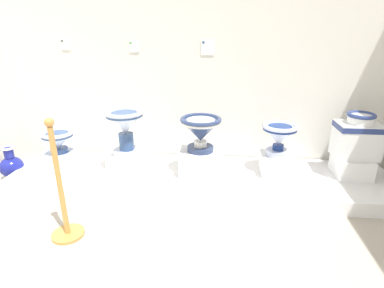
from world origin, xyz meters
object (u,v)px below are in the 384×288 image
(antique_toilet_tall_cobalt, at_px, (201,129))
(stanchion_post_near_left, at_px, (63,203))
(decorative_vase_spare, at_px, (12,166))
(antique_toilet_squat_floral, at_px, (125,125))
(plinth_block_slender_white, at_px, (61,160))
(info_placard_third, at_px, (208,47))
(plinth_block_broad_patterned, at_px, (276,164))
(antique_toilet_leftmost, at_px, (357,136))
(plinth_block_squat_floral, at_px, (128,163))
(plinth_block_tall_cobalt, at_px, (200,162))
(antique_toilet_broad_patterned, at_px, (279,135))
(antique_toilet_slender_white, at_px, (58,142))
(info_placard_second, at_px, (134,46))
(info_placard_first, at_px, (65,44))
(plinth_block_leftmost, at_px, (351,166))

(antique_toilet_tall_cobalt, xyz_separation_m, stanchion_post_near_left, (-0.96, -0.89, -0.32))
(decorative_vase_spare, relative_size, stanchion_post_near_left, 0.39)
(antique_toilet_squat_floral, xyz_separation_m, decorative_vase_spare, (-1.25, -0.02, -0.48))
(plinth_block_slender_white, height_order, info_placard_third, info_placard_third)
(plinth_block_slender_white, xyz_separation_m, stanchion_post_near_left, (0.54, -1.00, 0.11))
(plinth_block_broad_patterned, bearing_deg, antique_toilet_leftmost, 1.37)
(plinth_block_squat_floral, height_order, antique_toilet_leftmost, antique_toilet_leftmost)
(plinth_block_slender_white, relative_size, plinth_block_tall_cobalt, 0.75)
(antique_toilet_broad_patterned, relative_size, stanchion_post_near_left, 0.36)
(info_placard_third, distance_m, stanchion_post_near_left, 1.99)
(plinth_block_squat_floral, xyz_separation_m, plinth_block_tall_cobalt, (0.73, 0.01, 0.03))
(antique_toilet_slender_white, bearing_deg, info_placard_third, 14.23)
(plinth_block_slender_white, distance_m, antique_toilet_leftmost, 3.01)
(antique_toilet_tall_cobalt, bearing_deg, decorative_vase_spare, -179.17)
(info_placard_second, bearing_deg, antique_toilet_broad_patterned, -14.87)
(info_placard_first, relative_size, info_placard_second, 1.01)
(plinth_block_squat_floral, height_order, info_placard_first, info_placard_first)
(plinth_block_squat_floral, relative_size, info_placard_first, 3.04)
(antique_toilet_slender_white, bearing_deg, plinth_block_slender_white, 75.96)
(antique_toilet_slender_white, xyz_separation_m, antique_toilet_leftmost, (2.98, 0.01, 0.16))
(info_placard_second, bearing_deg, info_placard_third, 0.00)
(plinth_block_squat_floral, relative_size, antique_toilet_broad_patterned, 1.01)
(plinth_block_tall_cobalt, bearing_deg, antique_toilet_tall_cobalt, 180.00)
(antique_toilet_squat_floral, distance_m, plinth_block_tall_cobalt, 0.82)
(antique_toilet_squat_floral, height_order, plinth_block_tall_cobalt, antique_toilet_squat_floral)
(info_placard_third, bearing_deg, antique_toilet_broad_patterned, -28.66)
(decorative_vase_spare, bearing_deg, info_placard_second, 22.56)
(plinth_block_slender_white, relative_size, plinth_block_leftmost, 0.86)
(stanchion_post_near_left, bearing_deg, antique_toilet_tall_cobalt, 42.96)
(plinth_block_tall_cobalt, bearing_deg, antique_toilet_squat_floral, -179.36)
(plinth_block_slender_white, xyz_separation_m, info_placard_second, (0.77, 0.39, 1.15))
(plinth_block_tall_cobalt, xyz_separation_m, decorative_vase_spare, (-1.98, -0.03, -0.11))
(plinth_block_slender_white, distance_m, antique_toilet_broad_patterned, 2.29)
(plinth_block_slender_white, xyz_separation_m, info_placard_first, (0.03, 0.39, 1.17))
(antique_toilet_squat_floral, bearing_deg, antique_toilet_tall_cobalt, 0.64)
(plinth_block_squat_floral, distance_m, antique_toilet_broad_patterned, 1.52)
(info_placard_first, bearing_deg, info_placard_second, 0.00)
(antique_toilet_slender_white, distance_m, stanchion_post_near_left, 1.14)
(antique_toilet_tall_cobalt, height_order, plinth_block_broad_patterned, antique_toilet_tall_cobalt)
(info_placard_first, xyz_separation_m, stanchion_post_near_left, (0.51, -1.38, -1.06))
(antique_toilet_broad_patterned, bearing_deg, decorative_vase_spare, -177.42)
(plinth_block_broad_patterned, xyz_separation_m, decorative_vase_spare, (-2.74, -0.12, -0.08))
(antique_toilet_squat_floral, relative_size, antique_toilet_leftmost, 1.04)
(antique_toilet_tall_cobalt, height_order, info_placard_second, info_placard_second)
(plinth_block_broad_patterned, relative_size, plinth_block_leftmost, 0.97)
(plinth_block_squat_floral, bearing_deg, info_placard_third, 33.16)
(antique_toilet_tall_cobalt, relative_size, plinth_block_leftmost, 1.13)
(plinth_block_broad_patterned, distance_m, plinth_block_leftmost, 0.73)
(antique_toilet_leftmost, bearing_deg, plinth_block_broad_patterned, -178.63)
(info_placard_second, height_order, stanchion_post_near_left, info_placard_second)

